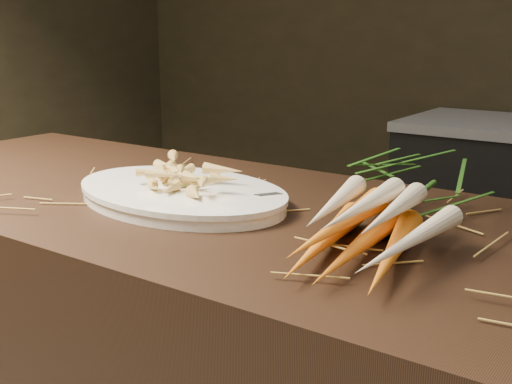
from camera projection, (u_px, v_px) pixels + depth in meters
straw_bedding at (338, 222)px, 1.06m from camera, size 1.40×0.60×0.02m
root_veg_bunch at (392, 199)px, 1.03m from camera, size 0.25×0.59×0.11m
serving_platter at (181, 196)px, 1.21m from camera, size 0.48×0.35×0.02m
roasted_veg_heap at (180, 177)px, 1.20m from camera, size 0.24×0.19×0.05m
serving_fork at (235, 206)px, 1.09m from camera, size 0.11×0.15×0.00m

